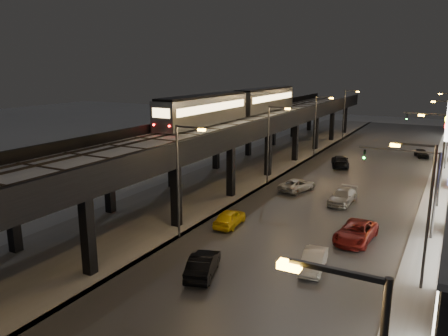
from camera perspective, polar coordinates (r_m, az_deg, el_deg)
The scene contains 26 objects.
ground at distance 26.37m, azimuth -21.35°, elevation -18.16°, with size 220.00×220.00×0.00m, color silver.
road_surface at distance 51.85m, azimuth 15.77°, elevation -2.16°, with size 17.00×120.00×0.06m, color #46474D.
sidewalk_right at distance 50.78m, azimuth 26.84°, elevation -3.38°, with size 4.00×120.00×0.14m, color #9FA1A8.
under_viaduct_pavement at distance 56.14m, azimuth 2.24°, elevation -0.49°, with size 11.00×120.00×0.06m, color #9FA1A8.
elevated_viaduct at distance 52.30m, azimuth 0.77°, elevation 4.74°, with size 9.00×100.00×6.30m.
viaduct_trackbed at distance 52.31m, azimuth 0.83°, elevation 5.59°, with size 8.40×100.00×0.32m.
viaduct_parapet_streetside at distance 50.42m, azimuth 5.27°, elevation 5.78°, with size 0.30×100.00×1.10m, color black.
viaduct_parapet_far at distance 54.39m, azimuth -3.24°, elevation 6.36°, with size 0.30×100.00×1.10m, color black.
streetlight_left_1 at distance 33.65m, azimuth -5.68°, elevation -0.78°, with size 2.57×0.28×9.00m.
streetlight_right_1 at distance 28.23m, azimuth 24.72°, elevation -4.71°, with size 2.56×0.28×9.00m.
streetlight_left_2 at distance 49.28m, azimuth 6.08°, elevation 3.69°, with size 2.57×0.28×9.00m.
streetlight_right_2 at distance 45.76m, azimuth 26.36°, elevation 1.64°, with size 2.56×0.28×9.00m.
streetlight_left_3 at distance 66.13m, azimuth 12.06°, elevation 5.90°, with size 2.57×0.28×9.00m.
streetlight_right_3 at distance 63.55m, azimuth 27.08°, elevation 4.45°, with size 2.56×0.28×9.00m.
streetlight_left_4 at distance 83.46m, azimuth 15.61°, elevation 7.18°, with size 2.57×0.28×9.00m.
traffic_light_rig_a at distance 37.14m, azimuth 24.26°, elevation -1.74°, with size 6.10×0.34×7.00m.
traffic_light_rig_b at distance 66.64m, azimuth 26.34°, elevation 4.23°, with size 6.10×0.34×7.00m.
subway_train at distance 59.64m, azimuth 1.94°, elevation 8.39°, with size 2.86×35.28×3.42m.
car_taxi at distance 37.26m, azimuth 0.75°, elevation -6.59°, with size 1.68×4.17×1.42m, color yellow.
car_near_white at distance 29.00m, azimuth -2.77°, elevation -12.57°, with size 1.54×4.42×1.46m, color black.
car_mid_silver at distance 48.09m, azimuth 9.55°, elevation -2.24°, with size 2.21×4.79×1.33m, color silver.
car_mid_dark at distance 60.78m, azimuth 14.92°, elevation 0.84°, with size 2.14×5.26×1.53m, color black.
car_onc_silver at distance 30.26m, azimuth 11.61°, elevation -11.86°, with size 1.38×3.94×1.30m, color silver.
car_onc_dark at distance 35.60m, azimuth 16.82°, elevation -8.11°, with size 2.43×5.28×1.47m, color maroon.
car_onc_white at distance 44.74m, azimuth 15.21°, elevation -3.67°, with size 1.95×4.79×1.39m, color #A2A2A2.
car_onc_red at distance 71.10m, azimuth 24.39°, elevation 1.74°, with size 1.48×3.67×1.25m, color black.
Camera 1 is at (17.92, -14.02, 13.34)m, focal length 35.00 mm.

